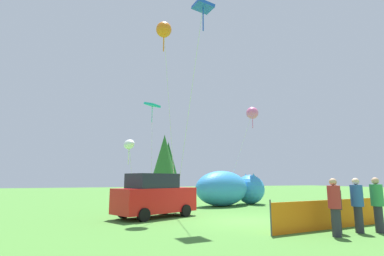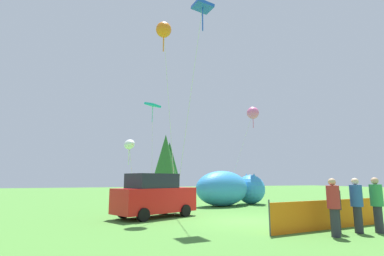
{
  "view_description": "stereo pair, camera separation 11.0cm",
  "coord_description": "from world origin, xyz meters",
  "views": [
    {
      "loc": [
        -7.38,
        -12.1,
        1.85
      ],
      "look_at": [
        -0.9,
        4.18,
        4.85
      ],
      "focal_mm": 28.0,
      "sensor_mm": 36.0,
      "label": 1
    },
    {
      "loc": [
        -7.28,
        -12.14,
        1.85
      ],
      "look_at": [
        -0.9,
        4.18,
        4.85
      ],
      "focal_mm": 28.0,
      "sensor_mm": 36.0,
      "label": 2
    }
  ],
  "objects": [
    {
      "name": "horizon_tree_west",
      "position": [
        7.62,
        36.42,
        4.96
      ],
      "size": [
        3.39,
        3.39,
        8.09
      ],
      "color": "brown",
      "rests_on": "ground"
    },
    {
      "name": "kite_teal_diamond",
      "position": [
        -2.18,
        8.92,
        7.13
      ],
      "size": [
        1.24,
        1.81,
        7.47
      ],
      "color": "silver",
      "rests_on": "ground"
    },
    {
      "name": "spectator_in_yellow_shirt",
      "position": [
        2.09,
        -4.15,
        1.03
      ],
      "size": [
        0.41,
        0.41,
        1.89
      ],
      "color": "#2D2D38",
      "rests_on": "ground"
    },
    {
      "name": "spectator_in_blue_shirt",
      "position": [
        0.75,
        -4.41,
        1.03
      ],
      "size": [
        0.41,
        0.41,
        1.88
      ],
      "color": "#2D2D38",
      "rests_on": "ground"
    },
    {
      "name": "horizon_tree_east",
      "position": [
        5.55,
        31.76,
        5.29
      ],
      "size": [
        3.61,
        3.61,
        8.62
      ],
      "color": "brown",
      "rests_on": "ground"
    },
    {
      "name": "spectator_in_red_shirt",
      "position": [
        2.78,
        -4.39,
        1.04
      ],
      "size": [
        0.42,
        0.42,
        1.91
      ],
      "color": "#2D2D38",
      "rests_on": "ground"
    },
    {
      "name": "parked_car",
      "position": [
        -3.51,
        2.61,
        1.03
      ],
      "size": [
        4.44,
        3.15,
        2.12
      ],
      "rotation": [
        0.0,
        0.0,
        0.41
      ],
      "color": "red",
      "rests_on": "ground"
    },
    {
      "name": "kite_blue_box",
      "position": [
        -1.82,
        0.47,
        10.1
      ],
      "size": [
        1.05,
        2.99,
        10.53
      ],
      "color": "silver",
      "rests_on": "ground"
    },
    {
      "name": "inflatable_cat",
      "position": [
        3.2,
        7.17,
        1.12
      ],
      "size": [
        6.34,
        3.69,
        2.42
      ],
      "rotation": [
        0.0,
        0.0,
        0.28
      ],
      "color": "#338CD8",
      "rests_on": "ground"
    },
    {
      "name": "ground_plane",
      "position": [
        0.0,
        0.0,
        0.0
      ],
      "size": [
        120.0,
        120.0,
        0.0
      ],
      "primitive_type": "plane",
      "color": "#477F33"
    },
    {
      "name": "kite_pink_octopus",
      "position": [
        6.37,
        8.79,
        7.3
      ],
      "size": [
        3.44,
        1.0,
        7.83
      ],
      "color": "silver",
      "rests_on": "ground"
    },
    {
      "name": "folding_chair",
      "position": [
        2.52,
        -1.55,
        0.49
      ],
      "size": [
        0.69,
        0.69,
        0.84
      ],
      "rotation": [
        0.0,
        0.0,
        2.36
      ],
      "color": "black",
      "rests_on": "ground"
    },
    {
      "name": "kite_orange_flower",
      "position": [
        -3.06,
        3.04,
        10.11
      ],
      "size": [
        1.57,
        1.26,
        10.59
      ],
      "color": "silver",
      "rests_on": "ground"
    },
    {
      "name": "spectator_in_white_shirt",
      "position": [
        1.35,
        -3.92,
        0.91
      ],
      "size": [
        0.37,
        0.37,
        1.68
      ],
      "color": "#2D2D38",
      "rests_on": "ground"
    },
    {
      "name": "safety_fence",
      "position": [
        1.9,
        -3.15,
        0.54
      ],
      "size": [
        6.09,
        0.71,
        1.17
      ],
      "rotation": [
        0.0,
        0.0,
        0.11
      ],
      "color": "orange",
      "rests_on": "ground"
    },
    {
      "name": "kite_white_ghost",
      "position": [
        -4.11,
        7.0,
        4.03
      ],
      "size": [
        0.79,
        2.61,
        4.43
      ],
      "color": "silver",
      "rests_on": "ground"
    }
  ]
}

